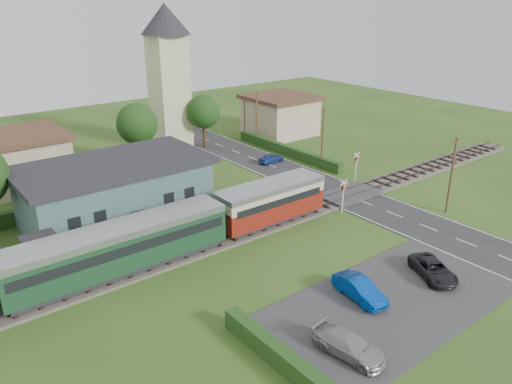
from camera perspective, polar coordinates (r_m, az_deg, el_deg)
ground at (r=42.00m, az=3.41°, el=-4.52°), size 120.00×120.00×0.00m
railway_track at (r=43.32m, az=1.67°, el=-3.48°), size 76.00×3.20×0.49m
road at (r=48.65m, az=12.29°, el=-1.18°), size 6.00×70.00×0.05m
car_park at (r=34.07m, az=15.18°, el=-12.04°), size 17.00×9.00×0.08m
crossing_deck at (r=49.76m, az=10.56°, el=-0.27°), size 6.20×3.40×0.45m
platform at (r=40.88m, az=-12.18°, el=-5.44°), size 30.00×3.00×0.45m
equipment_hut at (r=37.93m, az=-23.25°, el=-6.49°), size 2.30×2.30×2.55m
station_building at (r=44.78m, az=-15.76°, el=0.13°), size 16.00×9.00×5.30m
train at (r=35.21m, az=-20.10°, el=-7.44°), size 43.20×2.90×3.40m
church_tower at (r=64.20m, az=-10.04°, el=13.95°), size 6.00×6.00×17.60m
house_west at (r=56.26m, az=-26.14°, el=3.19°), size 10.80×8.80×5.50m
house_east at (r=70.70m, az=2.79°, el=8.82°), size 8.80×8.80×5.50m
hedge_carpark at (r=27.94m, az=2.70°, el=-18.27°), size 0.80×9.00×1.20m
hedge_roadside at (r=61.75m, az=3.52°, el=4.78°), size 0.80×18.00×1.20m
hedge_station at (r=49.46m, az=-17.59°, el=-0.56°), size 22.00×0.80×1.30m
tree_b at (r=57.67m, az=-13.44°, el=7.56°), size 4.60×4.60×7.34m
tree_c at (r=64.09m, az=-6.04°, el=9.08°), size 4.20×4.20×6.78m
utility_pole_b at (r=47.53m, az=21.44°, el=1.88°), size 1.40×0.22×7.00m
utility_pole_c at (r=56.75m, az=7.63°, el=6.28°), size 1.40×0.22×7.00m
utility_pole_d at (r=65.41m, az=0.07°, el=8.53°), size 1.40×0.22×7.00m
crossing_signal_near at (r=45.06m, az=9.94°, el=0.03°), size 0.84×0.28×3.28m
crossing_signal_far at (r=53.15m, az=11.39°, el=3.30°), size 0.84×0.28×3.28m
streetlamp_east at (r=70.47m, az=-1.31°, el=9.00°), size 0.30×0.30×5.15m
car_on_road at (r=58.69m, az=1.75°, el=3.89°), size 3.21×1.43×1.07m
car_park_blue at (r=33.56m, az=11.74°, el=-10.81°), size 1.94×4.23×1.35m
car_park_silver at (r=28.91m, az=10.57°, el=-16.83°), size 2.38×4.50×1.24m
car_park_dark at (r=37.27m, az=19.61°, el=-8.33°), size 3.65×4.69×1.18m
pedestrian_near at (r=42.60m, az=-4.86°, el=-2.07°), size 0.78×0.59×1.94m
pedestrian_far at (r=39.10m, az=-18.74°, el=-5.52°), size 1.00×1.13×1.93m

